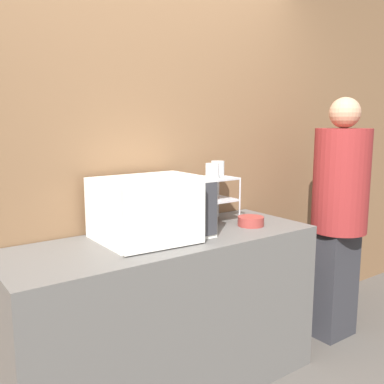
# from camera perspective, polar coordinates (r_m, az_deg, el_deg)

# --- Properties ---
(wall_back) EXTENTS (8.00, 0.06, 2.60)m
(wall_back) POSITION_cam_1_polar(r_m,az_deg,el_deg) (2.56, -7.81, 4.43)
(wall_back) COLOR brown
(wall_back) RESTS_ON ground_plane
(counter) EXTENTS (1.75, 0.63, 0.90)m
(counter) POSITION_cam_1_polar(r_m,az_deg,el_deg) (2.49, -3.35, -16.09)
(counter) COLOR #595654
(counter) RESTS_ON ground_plane
(microwave) EXTENTS (0.57, 0.49, 0.33)m
(microwave) POSITION_cam_1_polar(r_m,az_deg,el_deg) (2.30, -5.37, -2.16)
(microwave) COLOR silver
(microwave) RESTS_ON counter
(dish_rack) EXTENTS (0.24, 0.22, 0.28)m
(dish_rack) POSITION_cam_1_polar(r_m,az_deg,el_deg) (2.65, 3.06, 0.28)
(dish_rack) COLOR #B2B2B7
(dish_rack) RESTS_ON counter
(glass_front_left) EXTENTS (0.08, 0.08, 0.09)m
(glass_front_left) POSITION_cam_1_polar(r_m,az_deg,el_deg) (2.56, 2.73, 2.80)
(glass_front_left) COLOR silver
(glass_front_left) RESTS_ON dish_rack
(glass_back_right) EXTENTS (0.08, 0.08, 0.09)m
(glass_back_right) POSITION_cam_1_polar(r_m,az_deg,el_deg) (2.72, 3.45, 3.18)
(glass_back_right) COLOR silver
(glass_back_right) RESTS_ON dish_rack
(bowl) EXTENTS (0.16, 0.16, 0.06)m
(bowl) POSITION_cam_1_polar(r_m,az_deg,el_deg) (2.60, 7.85, -3.90)
(bowl) COLOR maroon
(bowl) RESTS_ON counter
(person) EXTENTS (0.37, 0.37, 1.68)m
(person) POSITION_cam_1_polar(r_m,az_deg,el_deg) (3.10, 19.07, -1.94)
(person) COLOR #2D2D33
(person) RESTS_ON ground_plane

